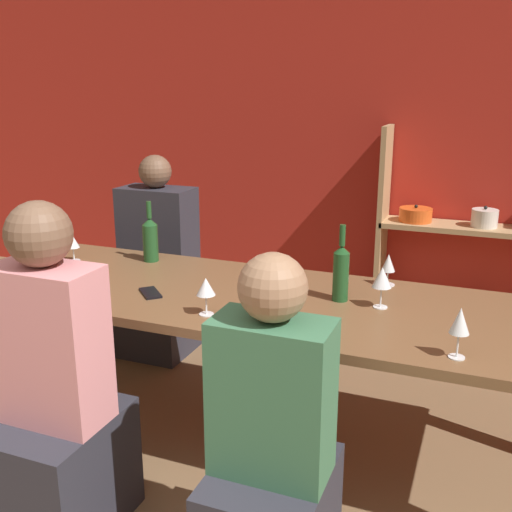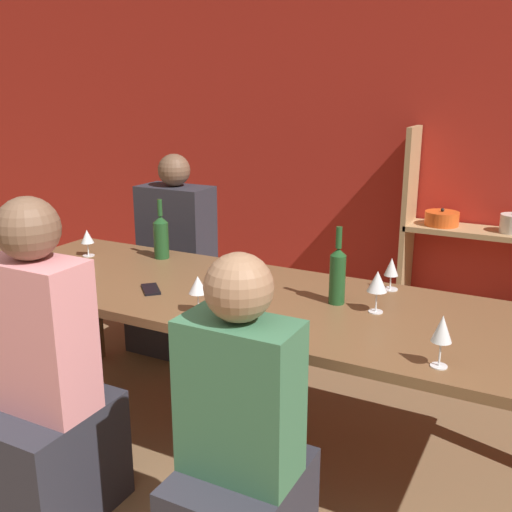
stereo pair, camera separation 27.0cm
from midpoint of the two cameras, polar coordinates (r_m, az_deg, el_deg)
name	(u,v)px [view 1 (the left image)]	position (r m, az deg, el deg)	size (l,w,h in m)	color
wall_back_red	(354,125)	(4.47, 7.59, 12.22)	(8.80, 0.06, 2.70)	red
shelf_unit	(479,253)	(4.27, 18.85, 0.22)	(1.38, 0.30, 1.37)	tan
dining_table	(248,311)	(2.69, -3.68, -5.27)	(2.70, 0.89, 0.74)	brown
wine_bottle_green	(150,239)	(3.20, -12.44, 1.61)	(0.08, 0.08, 0.32)	#1E4C23
wine_bottle_dark	(341,271)	(2.55, 5.11, -1.52)	(0.07, 0.07, 0.33)	#1E4C23
wine_glass_empty_a	(206,287)	(2.41, -8.02, -3.04)	(0.08, 0.08, 0.16)	white
wine_glass_red_a	(388,264)	(2.78, 9.81, -0.83)	(0.07, 0.07, 0.15)	white
wine_glass_red_b	(382,278)	(2.49, 8.90, -2.18)	(0.08, 0.08, 0.18)	white
wine_glass_white_b	(73,242)	(3.31, -19.33, 1.22)	(0.07, 0.07, 0.14)	white
wine_glass_white_c	(460,323)	(2.08, 15.37, -6.20)	(0.07, 0.07, 0.18)	white
cell_phone	(150,293)	(2.72, -12.85, -3.49)	(0.16, 0.16, 0.01)	black
person_near_a	(271,474)	(2.03, -2.59, -20.14)	(0.37, 0.46, 1.17)	#2D2D38
person_far_a	(160,281)	(3.85, -11.11, -2.34)	(0.45, 0.57, 1.23)	#2D2D38
person_near_b	(58,416)	(2.40, -21.58, -14.03)	(0.38, 0.48, 1.27)	#2D2D38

